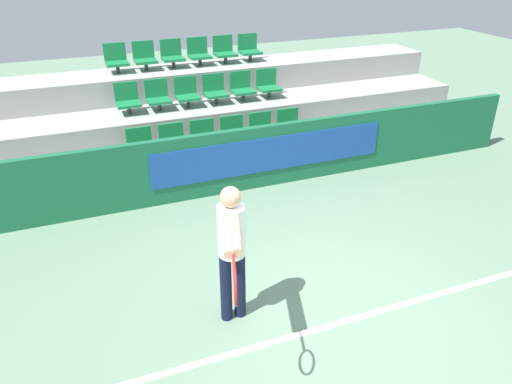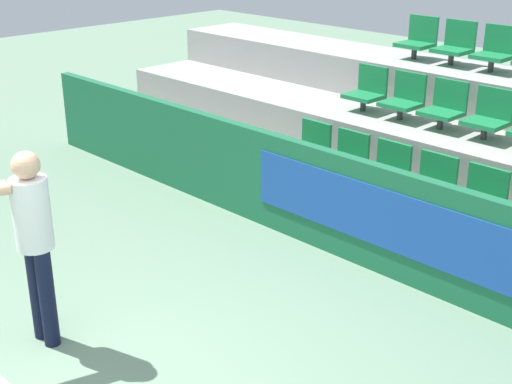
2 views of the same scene
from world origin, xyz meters
name	(u,v)px [view 1 (image 1 of 2)]	position (x,y,z in m)	size (l,w,h in m)	color
ground_plane	(332,320)	(0.00, 0.00, 0.00)	(30.00, 30.00, 0.00)	slate
court_baseline	(335,324)	(0.00, -0.07, 0.00)	(5.75, 0.08, 0.01)	white
barrier_wall	(234,161)	(0.02, 3.42, 0.54)	(11.00, 0.14, 1.08)	#19603D
bleacher_tier_front	(222,164)	(0.00, 4.03, 0.25)	(10.60, 1.04, 0.50)	#9E9E99
bleacher_tier_middle	(205,131)	(0.00, 5.07, 0.50)	(10.60, 1.04, 0.99)	#9E9E99
bleacher_tier_back	(190,103)	(0.00, 6.11, 0.74)	(10.60, 1.04, 1.49)	#9E9E99
stadium_chair_0	(141,146)	(-1.36, 4.15, 0.75)	(0.42, 0.39, 0.54)	#333333
stadium_chair_1	(173,141)	(-0.82, 4.15, 0.75)	(0.42, 0.39, 0.54)	#333333
stadium_chair_2	(204,137)	(-0.27, 4.15, 0.75)	(0.42, 0.39, 0.54)	#333333
stadium_chair_3	(234,133)	(0.27, 4.15, 0.75)	(0.42, 0.39, 0.54)	#333333
stadium_chair_4	(262,129)	(0.82, 4.15, 0.75)	(0.42, 0.39, 0.54)	#333333
stadium_chair_5	(289,125)	(1.36, 4.15, 0.75)	(0.42, 0.39, 0.54)	#333333
stadium_chair_6	(128,99)	(-1.36, 5.19, 1.24)	(0.42, 0.39, 0.54)	#333333
stadium_chair_7	(158,96)	(-0.82, 5.19, 1.24)	(0.42, 0.39, 0.54)	#333333
stadium_chair_8	(187,93)	(-0.27, 5.19, 1.24)	(0.42, 0.39, 0.54)	#333333
stadium_chair_9	(215,90)	(0.27, 5.19, 1.24)	(0.42, 0.39, 0.54)	#333333
stadium_chair_10	(242,87)	(0.82, 5.19, 1.24)	(0.42, 0.39, 0.54)	#333333
stadium_chair_11	(268,84)	(1.36, 5.19, 1.24)	(0.42, 0.39, 0.54)	#333333
stadium_chair_12	(116,59)	(-1.36, 6.23, 1.74)	(0.42, 0.39, 0.54)	#333333
stadium_chair_13	(145,57)	(-0.82, 6.23, 1.74)	(0.42, 0.39, 0.54)	#333333
stadium_chair_14	(172,55)	(-0.27, 6.23, 1.74)	(0.42, 0.39, 0.54)	#333333
stadium_chair_15	(199,53)	(0.27, 6.23, 1.74)	(0.42, 0.39, 0.54)	#333333
stadium_chair_16	(224,50)	(0.82, 6.23, 1.74)	(0.42, 0.39, 0.54)	#333333
stadium_chair_17	(249,48)	(1.36, 6.23, 1.74)	(0.42, 0.39, 0.54)	#333333
tennis_player	(232,246)	(-1.04, 0.40, 1.01)	(0.57, 1.49, 1.65)	black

